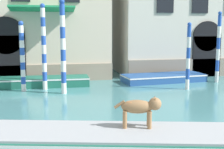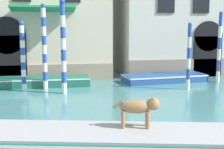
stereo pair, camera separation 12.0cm
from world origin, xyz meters
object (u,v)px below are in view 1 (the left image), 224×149
object	(u,v)px
boat_foreground	(99,140)
dog_on_deck	(141,107)
mooring_pole_1	(44,47)
mooring_pole_2	(188,56)
boat_moored_near_palazzo	(26,82)
mooring_pole_3	(22,56)
mooring_pole_4	(218,47)
mooring_pole_0	(63,47)
boat_moored_far	(164,78)

from	to	relation	value
boat_foreground	dog_on_deck	world-z (taller)	dog_on_deck
mooring_pole_1	mooring_pole_2	world-z (taller)	mooring_pole_1
boat_moored_near_palazzo	mooring_pole_3	distance (m)	1.95
dog_on_deck	mooring_pole_2	bearing A→B (deg)	70.70
dog_on_deck	mooring_pole_1	xyz separation A→B (m)	(-2.71, 8.77, 1.16)
mooring_pole_1	mooring_pole_2	distance (m)	7.65
dog_on_deck	mooring_pole_4	distance (m)	11.73
boat_foreground	mooring_pole_0	world-z (taller)	mooring_pole_0
mooring_pole_0	mooring_pole_3	world-z (taller)	mooring_pole_0
boat_moored_far	mooring_pole_2	xyz separation A→B (m)	(0.37, -2.56, 1.55)
boat_moored_far	mooring_pole_2	world-z (taller)	mooring_pole_2
boat_moored_near_palazzo	mooring_pole_3	bearing A→B (deg)	-91.62
boat_moored_near_palazzo	dog_on_deck	bearing A→B (deg)	-67.54
mooring_pole_2	mooring_pole_3	world-z (taller)	mooring_pole_3
mooring_pole_0	mooring_pole_4	size ratio (longest dim) A/B	1.11
mooring_pole_0	mooring_pole_2	world-z (taller)	mooring_pole_0
mooring_pole_0	mooring_pole_1	distance (m)	1.59
boat_moored_far	mooring_pole_4	bearing A→B (deg)	-20.42
mooring_pole_3	mooring_pole_0	bearing A→B (deg)	-27.53
dog_on_deck	mooring_pole_2	world-z (taller)	mooring_pole_2
boat_foreground	mooring_pole_4	size ratio (longest dim) A/B	1.86
boat_moored_far	mooring_pole_1	size ratio (longest dim) A/B	1.15
boat_foreground	mooring_pole_4	xyz separation A→B (m)	(8.68, 9.04, 1.83)
dog_on_deck	mooring_pole_2	distance (m)	8.68
boat_moored_far	mooring_pole_0	world-z (taller)	mooring_pole_0
boat_moored_far	mooring_pole_4	xyz separation A→B (m)	(3.10, -0.81, 1.89)
dog_on_deck	boat_moored_near_palazzo	distance (m)	10.45
mooring_pole_2	boat_moored_near_palazzo	bearing A→B (deg)	163.69
mooring_pole_2	mooring_pole_3	xyz separation A→B (m)	(-8.57, 1.32, 0.04)
boat_moored_near_palazzo	mooring_pole_3	world-z (taller)	mooring_pole_3
boat_moored_near_palazzo	mooring_pole_3	size ratio (longest dim) A/B	1.93
boat_moored_near_palazzo	mooring_pole_4	bearing A→B (deg)	-2.42
boat_foreground	boat_moored_near_palazzo	bearing A→B (deg)	118.25
mooring_pole_3	mooring_pole_1	bearing A→B (deg)	11.03
dog_on_deck	boat_moored_far	bearing A→B (deg)	79.93
dog_on_deck	boat_moored_near_palazzo	world-z (taller)	dog_on_deck
mooring_pole_0	mooring_pole_1	size ratio (longest dim) A/B	1.03
boat_moored_far	mooring_pole_4	size ratio (longest dim) A/B	1.23
boat_moored_near_palazzo	mooring_pole_0	size ratio (longest dim) A/B	1.50
boat_foreground	mooring_pole_1	distance (m)	9.18
mooring_pole_0	mooring_pole_4	xyz separation A→B (m)	(9.26, 1.49, -0.23)
dog_on_deck	mooring_pole_4	bearing A→B (deg)	64.23
dog_on_deck	boat_moored_far	size ratio (longest dim) A/B	0.25
boat_foreground	mooring_pole_2	xyz separation A→B (m)	(5.95, 7.30, 1.50)
mooring_pole_1	boat_moored_far	bearing A→B (deg)	8.20
dog_on_deck	mooring_pole_1	size ratio (longest dim) A/B	0.29
boat_moored_near_palazzo	mooring_pole_2	distance (m)	9.00
mooring_pole_1	dog_on_deck	bearing A→B (deg)	-72.80
boat_foreground	mooring_pole_2	distance (m)	9.53
dog_on_deck	boat_moored_near_palazzo	size ratio (longest dim) A/B	0.18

